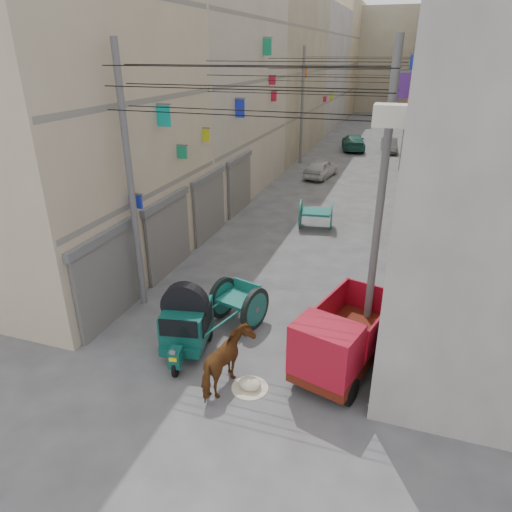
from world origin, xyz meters
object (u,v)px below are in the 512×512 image
at_px(tonga_cart, 238,303).
at_px(distant_car_green, 353,142).
at_px(auto_rickshaw, 186,321).
at_px(feed_sack, 250,383).
at_px(distant_car_white, 321,168).
at_px(distant_car_grey, 389,145).
at_px(horse, 227,362).
at_px(second_cart, 316,213).
at_px(mini_truck, 339,346).

xyz_separation_m(tonga_cart, distant_car_green, (-0.32, 28.45, -0.04)).
distance_m(auto_rickshaw, feed_sack, 2.51).
distance_m(distant_car_white, distant_car_green, 10.09).
bearing_deg(distant_car_grey, horse, -100.33).
height_order(auto_rickshaw, feed_sack, auto_rickshaw).
height_order(auto_rickshaw, distant_car_white, auto_rickshaw).
bearing_deg(distant_car_white, auto_rickshaw, 100.23).
relative_size(distant_car_white, distant_car_green, 0.80).
height_order(tonga_cart, distant_car_white, tonga_cart).
bearing_deg(auto_rickshaw, second_cart, 71.58).
bearing_deg(horse, auto_rickshaw, -28.35).
xyz_separation_m(mini_truck, distant_car_white, (-4.38, 20.00, -0.33)).
distance_m(tonga_cart, distant_car_white, 18.42).
height_order(mini_truck, distant_car_white, mini_truck).
bearing_deg(distant_car_white, second_cart, 109.22).
bearing_deg(distant_car_grey, auto_rickshaw, -103.54).
bearing_deg(distant_car_grey, mini_truck, -95.73).
height_order(distant_car_white, distant_car_grey, distant_car_white).
relative_size(distant_car_grey, distant_car_green, 0.77).
relative_size(auto_rickshaw, feed_sack, 4.03).
xyz_separation_m(feed_sack, distant_car_white, (-2.42, 21.15, 0.46)).
xyz_separation_m(second_cart, feed_sack, (0.80, -11.62, -0.58)).
xyz_separation_m(auto_rickshaw, mini_truck, (4.13, 0.18, 0.01)).
xyz_separation_m(auto_rickshaw, distant_car_green, (0.52, 30.23, -0.28)).
distance_m(tonga_cart, distant_car_grey, 28.55).
distance_m(feed_sack, distant_car_grey, 31.21).
bearing_deg(distant_car_grey, distant_car_green, 172.53).
distance_m(second_cart, distant_car_white, 9.66).
relative_size(feed_sack, distant_car_grey, 0.17).
xyz_separation_m(auto_rickshaw, distant_car_grey, (3.46, 30.21, -0.36)).
relative_size(second_cart, horse, 0.97).
relative_size(feed_sack, distant_car_white, 0.16).
bearing_deg(tonga_cart, feed_sack, -48.25).
height_order(mini_truck, distant_car_grey, mini_truck).
height_order(mini_truck, second_cart, mini_truck).
bearing_deg(distant_car_green, distant_car_white, 74.47).
height_order(auto_rickshaw, distant_car_grey, auto_rickshaw).
bearing_deg(tonga_cart, auto_rickshaw, -99.21).
bearing_deg(distant_car_white, feed_sack, 106.06).
bearing_deg(distant_car_green, distant_car_grey, 168.36).
bearing_deg(distant_car_green, tonga_cart, 79.47).
relative_size(feed_sack, horse, 0.33).
distance_m(mini_truck, second_cart, 10.83).
bearing_deg(horse, tonga_cart, -68.87).
bearing_deg(mini_truck, distant_car_grey, 106.97).
distance_m(horse, distant_car_green, 31.36).
xyz_separation_m(second_cart, distant_car_grey, (2.08, 19.56, -0.16)).
xyz_separation_m(distant_car_white, distant_car_grey, (3.71, 10.03, -0.04)).
bearing_deg(mini_truck, feed_sack, -133.81).
relative_size(feed_sack, distant_car_green, 0.13).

